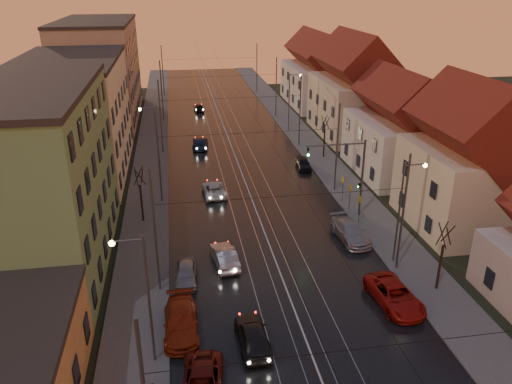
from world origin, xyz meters
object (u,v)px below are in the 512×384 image
driving_car_4 (199,108)px  parked_left_1 (202,383)px  street_lamp_3 (291,96)px  traffic_light_mast (352,169)px  parked_left_3 (186,273)px  street_lamp_2 (154,136)px  parked_right_1 (350,232)px  driving_car_1 (224,256)px  street_lamp_1 (404,203)px  driving_car_3 (200,143)px  driving_car_2 (214,189)px  street_lamp_0 (142,289)px  parked_left_2 (181,322)px  driving_car_0 (253,335)px  parked_right_0 (395,295)px  parked_right_2 (303,164)px

driving_car_4 → parked_left_1: parked_left_1 is taller
street_lamp_3 → traffic_light_mast: 28.03m
street_lamp_3 → parked_left_1: 49.40m
street_lamp_3 → parked_left_3: street_lamp_3 is taller
parked_left_3 → street_lamp_2: bearing=100.5°
street_lamp_3 → parked_right_1: size_ratio=1.60×
driving_car_1 → street_lamp_1: bearing=165.6°
street_lamp_3 → driving_car_3: size_ratio=1.72×
street_lamp_3 → driving_car_1: (-12.96, -34.31, -4.18)m
street_lamp_3 → driving_car_2: street_lamp_3 is taller
traffic_light_mast → parked_right_1: traffic_light_mast is taller
street_lamp_0 → street_lamp_2: size_ratio=1.00×
driving_car_1 → parked_left_2: parked_left_2 is taller
street_lamp_1 → parked_right_1: street_lamp_1 is taller
traffic_light_mast → street_lamp_2: bearing=144.9°
driving_car_0 → driving_car_3: driving_car_0 is taller
driving_car_2 → driving_car_0: bearing=87.2°
street_lamp_2 → parked_right_0: (15.72, -25.09, -4.17)m
street_lamp_1 → driving_car_2: (-12.62, 14.90, -4.26)m
driving_car_4 → driving_car_1: bearing=86.3°
driving_car_2 → parked_left_2: bearing=76.0°
parked_right_2 → driving_car_3: bearing=143.0°
traffic_light_mast → driving_car_0: (-11.17, -15.56, -3.86)m
street_lamp_1 → traffic_light_mast: 8.08m
street_lamp_3 → driving_car_0: (-12.28, -43.57, -4.15)m
driving_car_1 → driving_car_2: driving_car_1 is taller
driving_car_3 → parked_right_2: bearing=143.8°
driving_car_0 → street_lamp_2: bearing=-79.8°
driving_car_2 → parked_right_1: parked_right_1 is taller
street_lamp_1 → driving_car_2: bearing=130.3°
driving_car_1 → parked_left_1: 12.67m
street_lamp_0 → parked_left_3: street_lamp_0 is taller
driving_car_0 → parked_right_1: (9.91, 11.49, -0.01)m
driving_car_1 → parked_left_3: driving_car_1 is taller
driving_car_1 → street_lamp_2: bearing=-81.0°
traffic_light_mast → driving_car_0: 19.54m
driving_car_1 → parked_right_1: bearing=-175.1°
driving_car_0 → parked_right_0: driving_car_0 is taller
parked_left_3 → street_lamp_1: bearing=4.4°
parked_right_1 → parked_left_1: bearing=-136.3°
street_lamp_1 → traffic_light_mast: (-1.11, 8.00, -0.29)m
street_lamp_2 → parked_right_1: bearing=-45.4°
street_lamp_2 → parked_right_1: street_lamp_2 is taller
parked_right_1 → street_lamp_0: bearing=-147.7°
driving_car_0 → driving_car_2: (-0.33, 22.46, -0.12)m
street_lamp_2 → driving_car_3: (5.15, 10.18, -4.21)m
driving_car_2 → parked_right_0: bearing=113.2°
traffic_light_mast → driving_car_3: traffic_light_mast is taller
parked_left_3 → parked_right_2: (13.85, 20.84, -0.03)m
parked_left_3 → street_lamp_0: bearing=-102.4°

